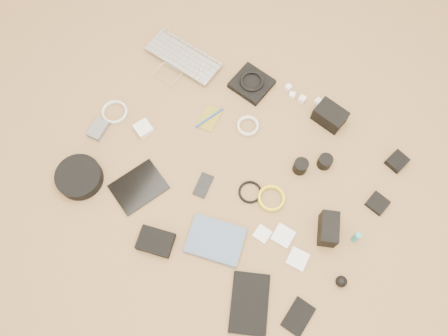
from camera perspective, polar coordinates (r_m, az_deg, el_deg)
The scene contains 33 objects.
laptop at distance 2.22m, azimuth -6.21°, elevation 13.21°, with size 0.38×0.26×0.03m, color silver.
headphone_pouch at distance 2.15m, azimuth 3.63°, elevation 10.92°, with size 0.17×0.16×0.03m, color black.
headphones at distance 2.14m, azimuth 3.66°, elevation 11.25°, with size 0.12×0.12×0.01m, color black.
charger_a at distance 2.16m, azimuth 8.40°, elevation 10.35°, with size 0.03×0.03×0.03m, color white.
charger_b at distance 2.14m, azimuth 10.17°, elevation 8.83°, with size 0.03×0.03×0.03m, color white.
charger_c at distance 2.15m, azimuth 12.19°, elevation 8.44°, with size 0.03×0.03×0.03m, color white.
charger_d at distance 2.14m, azimuth 8.87°, elevation 9.37°, with size 0.03×0.03×0.03m, color white.
dslr_camera at distance 2.09m, azimuth 13.66°, elevation 6.65°, with size 0.14×0.10×0.08m, color black.
lens_pouch at distance 2.11m, azimuth 21.67°, elevation 0.81°, with size 0.08×0.09×0.03m, color black.
notebook_olive at distance 2.07m, azimuth -1.90°, elevation 6.45°, with size 0.08×0.12×0.01m, color olive.
pen_blue at distance 2.06m, azimuth -1.91°, elevation 6.56°, with size 0.01×0.01×0.16m, color #1437A3.
cable_white_a at distance 2.05m, azimuth 3.13°, elevation 5.44°, with size 0.10×0.10×0.01m, color silver.
lens_a at distance 1.96m, azimuth 9.97°, elevation 0.22°, with size 0.06×0.06×0.07m, color black.
lens_b at distance 2.00m, azimuth 13.04°, elevation 0.81°, with size 0.06×0.06×0.06m, color black.
card_reader at distance 2.02m, azimuth 19.43°, elevation -4.37°, with size 0.08×0.08×0.02m, color black.
power_brick at distance 2.06m, azimuth -10.48°, elevation 5.09°, with size 0.07×0.07×0.03m, color white.
cable_white_b at distance 2.14m, azimuth -14.06°, elevation 7.04°, with size 0.12×0.12×0.01m, color silver.
cable_black at distance 1.93m, azimuth 3.42°, elevation -3.20°, with size 0.10×0.10×0.01m, color black.
cable_yellow at distance 1.92m, azimuth 6.19°, elevation -4.00°, with size 0.12×0.12×0.01m, color yellow.
flash at distance 1.88m, azimuth 13.48°, elevation -7.74°, with size 0.07×0.13×0.10m, color black.
lens_cleaner at distance 1.91m, azimuth 16.86°, elevation -8.67°, with size 0.02×0.02×0.08m, color teal.
battery_charger at distance 2.11m, azimuth -16.10°, elevation 4.89°, with size 0.07×0.10×0.03m, color #5D5D62.
tablet at distance 1.97m, azimuth -11.08°, elevation -2.44°, with size 0.17×0.22×0.01m, color black.
phone at distance 1.94m, azimuth -2.72°, elevation -2.27°, with size 0.06×0.11×0.01m, color black.
filter_case_left at distance 1.88m, azimuth 5.03°, elevation -8.58°, with size 0.06×0.06×0.01m, color silver.
filter_case_mid at distance 1.89m, azimuth 7.73°, elevation -8.76°, with size 0.08×0.08×0.01m, color silver.
filter_case_right at distance 1.88m, azimuth 9.61°, elevation -11.64°, with size 0.08×0.08×0.01m, color silver.
air_blower at distance 1.88m, azimuth 15.08°, elevation -14.12°, with size 0.05×0.05×0.05m, color black.
headphone_case at distance 2.02m, azimuth -18.38°, elevation -1.14°, with size 0.20×0.20×0.06m, color black.
drive_case at distance 1.87m, azimuth -8.91°, elevation -9.46°, with size 0.15×0.10×0.04m, color black.
paperback at distance 1.84m, azimuth -1.93°, elevation -11.92°, with size 0.17×0.23×0.02m, color #475B78.
notebook_black_a at distance 1.83m, azimuth 3.35°, elevation -17.22°, with size 0.15×0.24×0.02m, color black.
notebook_black_b at distance 1.85m, azimuth 9.67°, elevation -18.61°, with size 0.09×0.13×0.01m, color black.
Camera 1 is at (0.35, -0.62, 1.83)m, focal length 35.00 mm.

